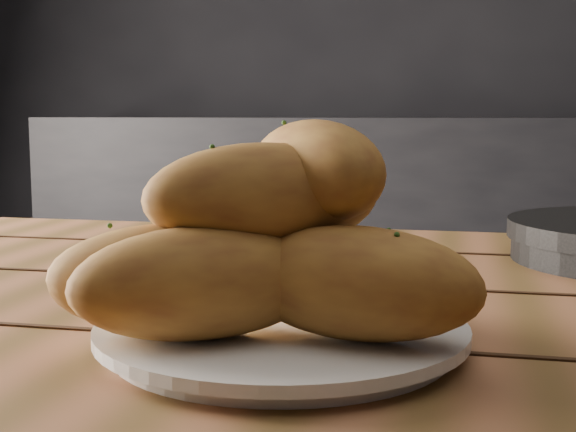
% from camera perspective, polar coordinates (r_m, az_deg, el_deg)
% --- Properties ---
extents(counter, '(2.80, 0.60, 0.90)m').
position_cam_1_polar(counter, '(2.74, 12.21, -2.59)').
color(counter, black).
rests_on(counter, ground).
extents(plate, '(0.26, 0.26, 0.02)m').
position_cam_1_polar(plate, '(0.56, -0.45, -8.45)').
color(plate, white).
rests_on(plate, table).
extents(bread_rolls, '(0.30, 0.27, 0.14)m').
position_cam_1_polar(bread_rolls, '(0.54, -1.46, -2.03)').
color(bread_rolls, '#B68332').
rests_on(bread_rolls, plate).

